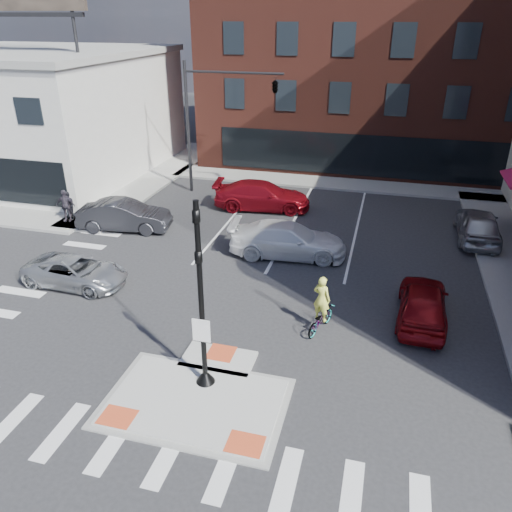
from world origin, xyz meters
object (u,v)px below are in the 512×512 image
(red_sedan, at_px, (423,303))
(bg_car_red, at_px, (262,196))
(silver_suv, at_px, (75,272))
(cyclist, at_px, (321,313))
(bg_car_dark, at_px, (124,216))
(pedestrian_b, at_px, (66,205))
(pedestrian_a, at_px, (68,206))
(white_pickup, at_px, (288,240))
(bg_car_silver, at_px, (478,225))

(red_sedan, distance_m, bg_car_red, 13.34)
(silver_suv, height_order, cyclist, cyclist)
(bg_car_dark, height_order, pedestrian_b, pedestrian_b)
(red_sedan, relative_size, cyclist, 1.98)
(bg_car_dark, bearing_deg, pedestrian_b, 81.22)
(cyclist, height_order, pedestrian_b, cyclist)
(red_sedan, bearing_deg, pedestrian_a, -13.46)
(silver_suv, relative_size, pedestrian_a, 2.81)
(silver_suv, xyz_separation_m, white_pickup, (8.10, 5.19, 0.18))
(bg_car_silver, distance_m, cyclist, 12.10)
(silver_suv, height_order, bg_car_dark, bg_car_dark)
(red_sedan, xyz_separation_m, white_pickup, (-6.04, 4.22, 0.05))
(cyclist, distance_m, pedestrian_b, 16.42)
(silver_suv, distance_m, pedestrian_b, 7.46)
(pedestrian_b, bearing_deg, bg_car_red, 16.32)
(pedestrian_a, height_order, pedestrian_b, pedestrian_b)
(silver_suv, bearing_deg, pedestrian_a, 37.27)
(white_pickup, relative_size, pedestrian_b, 3.10)
(red_sedan, height_order, bg_car_dark, bg_car_dark)
(white_pickup, xyz_separation_m, pedestrian_b, (-12.55, 0.78, 0.24))
(pedestrian_a, bearing_deg, bg_car_silver, 26.20)
(bg_car_red, height_order, pedestrian_b, pedestrian_b)
(bg_car_silver, height_order, pedestrian_b, pedestrian_b)
(silver_suv, height_order, pedestrian_a, pedestrian_a)
(white_pickup, xyz_separation_m, pedestrian_a, (-12.55, 1.00, 0.14))
(cyclist, relative_size, pedestrian_b, 1.24)
(red_sedan, height_order, bg_car_red, bg_car_red)
(bg_car_red, distance_m, cyclist, 12.81)
(silver_suv, bearing_deg, bg_car_silver, -59.25)
(silver_suv, height_order, red_sedan, red_sedan)
(red_sedan, bearing_deg, pedestrian_b, -12.81)
(red_sedan, distance_m, pedestrian_a, 19.31)
(silver_suv, height_order, bg_car_silver, bg_car_silver)
(bg_car_silver, bearing_deg, red_sedan, 71.36)
(silver_suv, xyz_separation_m, bg_car_red, (5.34, 11.00, 0.20))
(bg_car_dark, relative_size, pedestrian_b, 2.73)
(silver_suv, relative_size, bg_car_dark, 0.91)
(pedestrian_b, bearing_deg, white_pickup, -14.42)
(bg_car_dark, bearing_deg, red_sedan, -117.68)
(silver_suv, distance_m, red_sedan, 14.17)
(white_pickup, xyz_separation_m, bg_car_silver, (8.95, 4.32, 0.02))
(silver_suv, distance_m, cyclist, 10.58)
(bg_car_red, xyz_separation_m, pedestrian_b, (-9.78, -5.03, 0.23))
(bg_car_silver, xyz_separation_m, pedestrian_a, (-21.50, -3.31, 0.12))
(silver_suv, bearing_deg, bg_car_dark, 10.57)
(pedestrian_a, xyz_separation_m, pedestrian_b, (0.00, -0.23, 0.10))
(red_sedan, height_order, bg_car_silver, bg_car_silver)
(cyclist, bearing_deg, silver_suv, 15.47)
(bg_car_silver, bearing_deg, silver_suv, 29.36)
(silver_suv, bearing_deg, white_pickup, -55.73)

